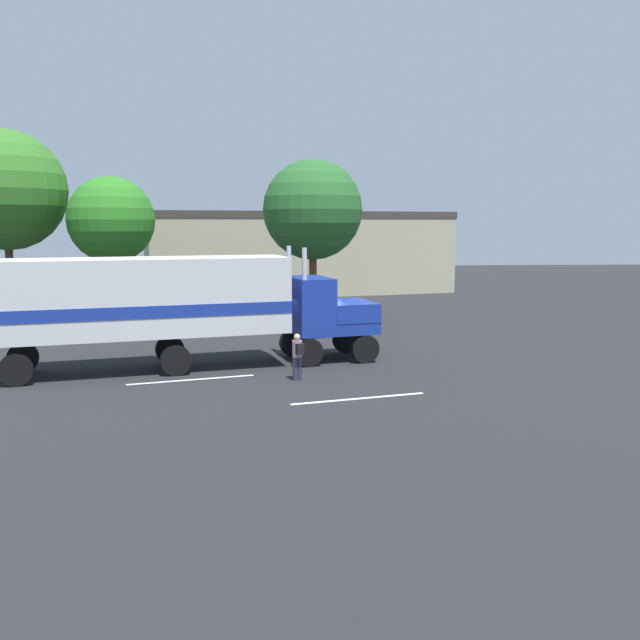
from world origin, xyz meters
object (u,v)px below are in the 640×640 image
at_px(semi_truck, 174,302).
at_px(parked_car, 217,306).
at_px(person_bystander, 297,355).
at_px(tree_center, 5,190).
at_px(tree_left, 111,220).
at_px(tree_right, 313,210).

bearing_deg(semi_truck, parked_car, 87.85).
relative_size(person_bystander, tree_center, 0.15).
distance_m(parked_car, tree_left, 7.87).
bearing_deg(tree_left, parked_car, -16.51).
xyz_separation_m(tree_left, tree_center, (-6.17, 1.07, 1.70)).
bearing_deg(tree_left, person_bystander, -58.91).
xyz_separation_m(person_bystander, tree_right, (1.43, 15.85, 5.25)).
relative_size(semi_truck, tree_left, 1.78).
relative_size(tree_left, tree_right, 0.90).
relative_size(parked_car, tree_right, 0.53).
height_order(tree_left, tree_center, tree_center).
height_order(semi_truck, tree_right, tree_right).
bearing_deg(person_bystander, parked_car, 105.10).
height_order(person_bystander, parked_car, person_bystander).
distance_m(person_bystander, parked_car, 15.32).
xyz_separation_m(semi_truck, tree_center, (-11.69, 15.48, 4.74)).
height_order(person_bystander, tree_right, tree_right).
distance_m(semi_truck, parked_car, 12.76).
distance_m(person_bystander, tree_left, 19.91).
height_order(tree_left, tree_right, tree_right).
height_order(semi_truck, tree_center, tree_center).
bearing_deg(tree_center, parked_car, -13.18).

